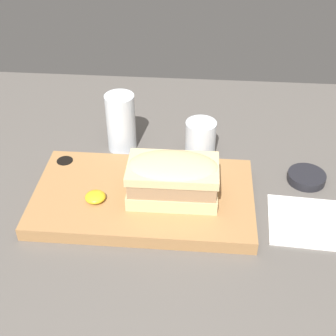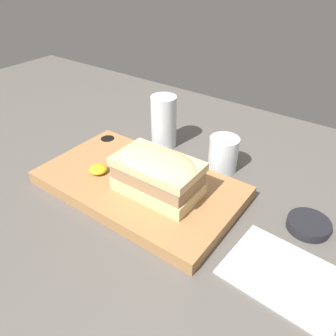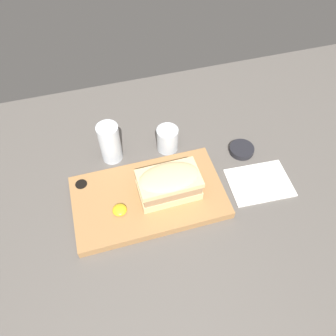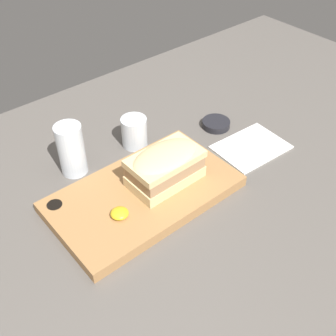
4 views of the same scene
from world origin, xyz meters
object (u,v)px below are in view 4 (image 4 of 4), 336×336
Objects in this scene: wine_glass at (134,133)px; sandwich at (164,165)px; water_glass at (72,152)px; serving_board at (143,194)px; condiment_dish at (216,124)px; napkin at (251,147)px.

sandwich is at bearing -104.78° from wine_glass.
sandwich is at bearing -55.94° from water_glass.
condiment_dish is (30.61, 8.81, -0.41)cm from serving_board.
wine_glass reaches higher than condiment_dish.
serving_board is at bearing -163.94° from condiment_dish.
wine_glass is 28.81cm from napkin.
wine_glass is at bearing -3.36° from water_glass.
serving_board is at bearing 174.35° from sandwich.
serving_board is 5.43× the size of condiment_dish.
water_glass is 38.44cm from condiment_dish.
napkin is at bearing -5.82° from serving_board.
water_glass is at bearing 110.97° from serving_board.
serving_board is 19.19cm from wine_glass.
condiment_dish is at bearing 16.06° from serving_board.
napkin is (30.85, -3.14, -1.06)cm from serving_board.
serving_board is at bearing -121.16° from wine_glass.
condiment_dish is (-0.24, 11.96, 0.65)cm from napkin.
wine_glass is 0.43× the size of napkin.
water_glass is 1.70× the size of condiment_dish.
water_glass is at bearing 124.06° from sandwich.
wine_glass is at bearing 160.16° from condiment_dish.
sandwich is 2.16× the size of condiment_dish.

